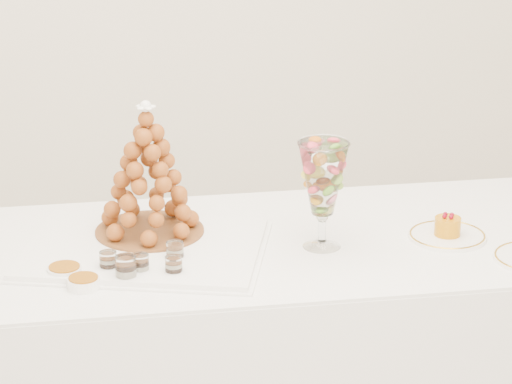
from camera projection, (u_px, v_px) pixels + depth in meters
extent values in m
cube|color=white|center=(263.00, 365.00, 3.66)|extent=(2.13, 0.94, 0.78)
cube|color=white|center=(264.00, 244.00, 3.53)|extent=(2.12, 0.94, 0.01)
cube|color=white|center=(143.00, 249.00, 3.45)|extent=(0.79, 0.68, 0.02)
cylinder|color=white|center=(322.00, 243.00, 3.49)|extent=(0.11, 0.11, 0.02)
cylinder|color=white|center=(322.00, 228.00, 3.48)|extent=(0.02, 0.02, 0.08)
sphere|color=white|center=(322.00, 216.00, 3.46)|extent=(0.04, 0.04, 0.04)
cylinder|color=white|center=(447.00, 236.00, 3.55)|extent=(0.23, 0.23, 0.01)
cylinder|color=white|center=(108.00, 263.00, 3.30)|extent=(0.06, 0.06, 0.06)
cylinder|color=white|center=(140.00, 266.00, 3.29)|extent=(0.05, 0.05, 0.06)
cylinder|color=white|center=(175.00, 253.00, 3.37)|extent=(0.05, 0.05, 0.07)
cylinder|color=white|center=(126.00, 270.00, 3.24)|extent=(0.07, 0.07, 0.08)
cylinder|color=white|center=(174.00, 268.00, 3.28)|extent=(0.05, 0.05, 0.06)
cylinder|color=white|center=(65.00, 272.00, 3.29)|extent=(0.10, 0.10, 0.03)
cylinder|color=white|center=(84.00, 283.00, 3.23)|extent=(0.09, 0.09, 0.03)
cylinder|color=brown|center=(150.00, 231.00, 3.54)|extent=(0.32, 0.32, 0.01)
cone|color=#8D4315|center=(148.00, 168.00, 3.47)|extent=(0.33, 0.33, 0.38)
sphere|color=white|center=(146.00, 108.00, 3.41)|extent=(0.04, 0.04, 0.04)
cylinder|color=#CA7B09|center=(448.00, 226.00, 3.54)|extent=(0.08, 0.08, 0.05)
sphere|color=maroon|center=(452.00, 215.00, 3.54)|extent=(0.01, 0.01, 0.01)
sphere|color=maroon|center=(445.00, 214.00, 3.54)|extent=(0.01, 0.01, 0.01)
sphere|color=maroon|center=(445.00, 216.00, 3.52)|extent=(0.01, 0.01, 0.01)
sphere|color=maroon|center=(451.00, 217.00, 3.52)|extent=(0.01, 0.01, 0.01)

